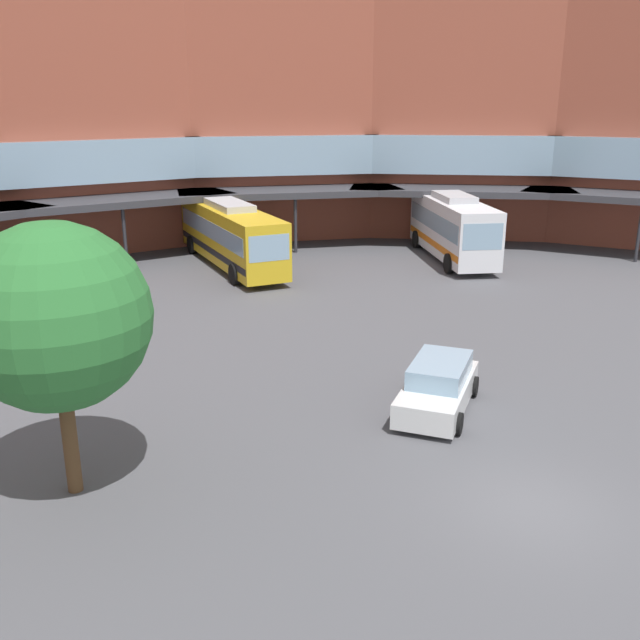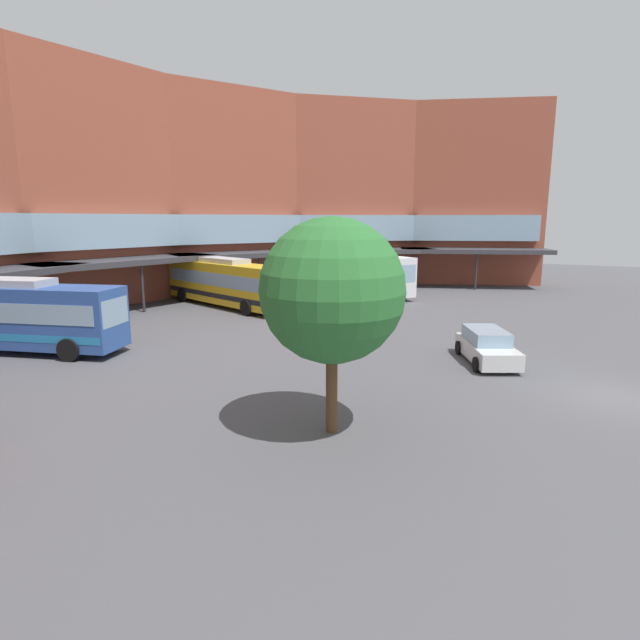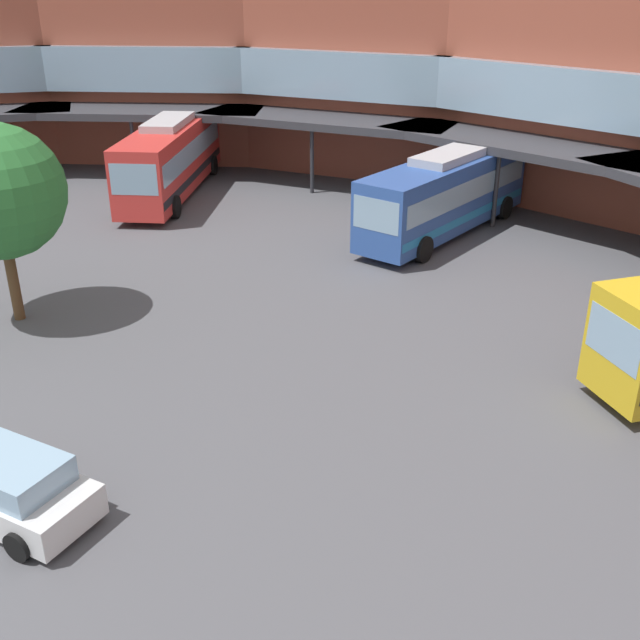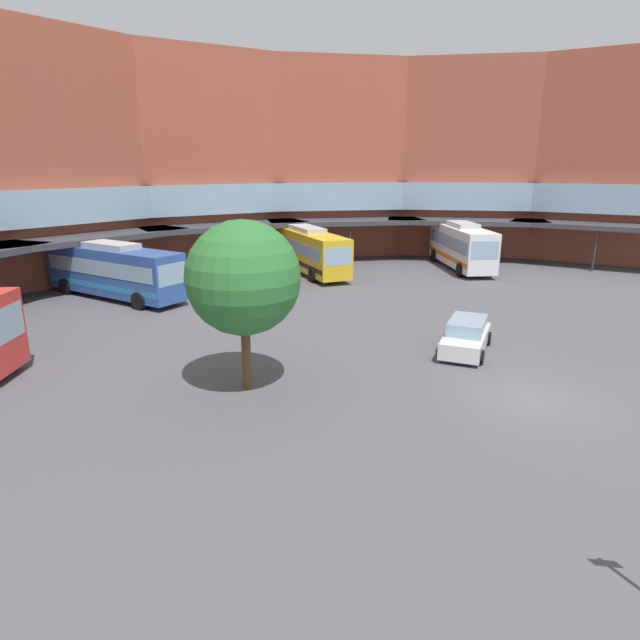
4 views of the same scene
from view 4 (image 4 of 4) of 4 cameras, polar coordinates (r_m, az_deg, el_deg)
The scene contains 7 objects.
ground_plane at distance 22.18m, azimuth 21.47°, elevation -7.82°, with size 121.81×121.81×0.00m, color #515156.
station_building at distance 38.78m, azimuth -13.07°, elevation 15.51°, with size 78.01×36.47×17.69m.
bus_1 at distance 38.02m, azimuth -20.88°, elevation 4.91°, with size 5.43×11.23×3.68m.
bus_2 at distance 44.63m, azimuth -1.37°, elevation 7.50°, with size 6.16×12.52×3.67m.
bus_3 at distance 47.41m, azimuth 14.67°, elevation 7.61°, with size 8.01×9.76×3.87m.
parked_car at distance 26.49m, azimuth 15.12°, elevation -1.66°, with size 4.74×3.57×1.53m.
plaza_tree at distance 20.58m, azimuth -8.08°, elevation 4.37°, with size 4.37×4.37×6.64m.
Camera 4 is at (-18.38, -8.95, 8.60)m, focal length 30.40 mm.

